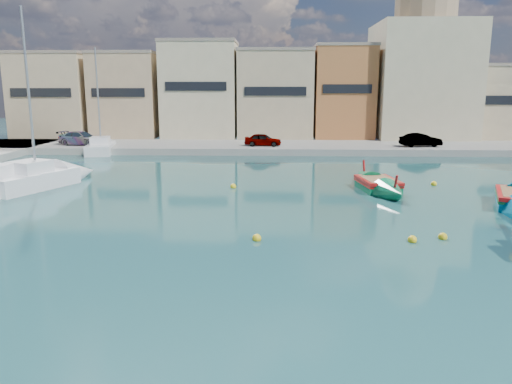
% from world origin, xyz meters
% --- Properties ---
extents(ground, '(160.00, 160.00, 0.00)m').
position_xyz_m(ground, '(0.00, 0.00, 0.00)').
color(ground, '#143E3C').
rests_on(ground, ground).
extents(north_quay, '(80.00, 8.00, 0.60)m').
position_xyz_m(north_quay, '(0.00, 32.00, 0.30)').
color(north_quay, gray).
rests_on(north_quay, ground).
extents(north_townhouses, '(83.20, 7.87, 10.19)m').
position_xyz_m(north_townhouses, '(6.68, 39.36, 5.00)').
color(north_townhouses, tan).
rests_on(north_townhouses, ground).
extents(church_block, '(10.00, 10.00, 19.10)m').
position_xyz_m(church_block, '(10.00, 40.00, 8.41)').
color(church_block, '#C3B692').
rests_on(church_block, ground).
extents(parked_cars, '(35.88, 2.84, 1.29)m').
position_xyz_m(parked_cars, '(-11.11, 30.50, 1.22)').
color(parked_cars, '#4C1919').
rests_on(parked_cars, north_quay).
extents(luzzu_green, '(2.99, 7.80, 2.39)m').
position_xyz_m(luzzu_green, '(0.33, 13.42, 0.26)').
color(luzzu_green, '#0A7044').
rests_on(luzzu_green, ground).
extents(yacht_north, '(3.63, 7.90, 10.17)m').
position_xyz_m(yacht_north, '(-22.07, 30.87, 0.40)').
color(yacht_north, white).
rests_on(yacht_north, ground).
extents(yacht_midnorth, '(5.27, 8.31, 11.35)m').
position_xyz_m(yacht_midnorth, '(-19.70, 14.64, 0.45)').
color(yacht_midnorth, white).
rests_on(yacht_midnorth, ground).
extents(yacht_mid, '(2.88, 9.02, 11.22)m').
position_xyz_m(yacht_mid, '(-21.70, 13.18, 0.44)').
color(yacht_mid, white).
rests_on(yacht_mid, ground).
extents(mooring_buoys, '(22.06, 17.09, 0.36)m').
position_xyz_m(mooring_buoys, '(0.93, 5.93, 0.08)').
color(mooring_buoys, yellow).
rests_on(mooring_buoys, ground).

